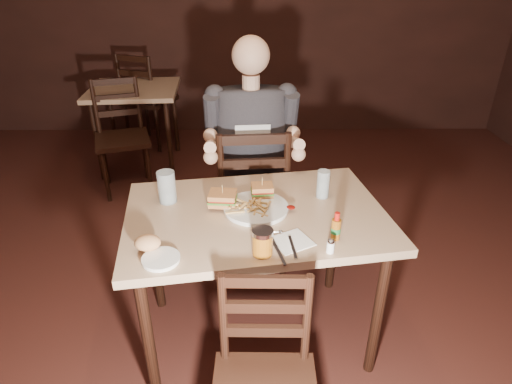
{
  "coord_description": "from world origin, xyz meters",
  "views": [
    {
      "loc": [
        0.13,
        -1.46,
        1.78
      ],
      "look_at": [
        0.15,
        0.28,
        0.85
      ],
      "focal_mm": 30.0,
      "sensor_mm": 36.0,
      "label": 1
    }
  ],
  "objects_px": {
    "glass_left": "(167,187)",
    "hot_sauce": "(336,226)",
    "side_plate": "(161,260)",
    "glass_right": "(323,184)",
    "chair_far": "(251,197)",
    "dinner_plate": "(256,209)",
    "bg_chair_far": "(149,100)",
    "bg_chair_near": "(122,139)",
    "main_table": "(256,227)",
    "diner": "(252,125)",
    "bg_table": "(135,97)",
    "syrup_dispenser": "(263,242)"
  },
  "relations": [
    {
      "from": "diner",
      "to": "side_plate",
      "type": "relative_size",
      "value": 6.56
    },
    {
      "from": "main_table",
      "to": "bg_chair_near",
      "type": "relative_size",
      "value": 1.37
    },
    {
      "from": "glass_right",
      "to": "side_plate",
      "type": "relative_size",
      "value": 0.96
    },
    {
      "from": "diner",
      "to": "side_plate",
      "type": "bearing_deg",
      "value": -114.35
    },
    {
      "from": "bg_chair_far",
      "to": "dinner_plate",
      "type": "bearing_deg",
      "value": 132.82
    },
    {
      "from": "bg_table",
      "to": "bg_chair_near",
      "type": "distance_m",
      "value": 0.59
    },
    {
      "from": "bg_table",
      "to": "bg_chair_near",
      "type": "bearing_deg",
      "value": -90.0
    },
    {
      "from": "bg_chair_far",
      "to": "hot_sauce",
      "type": "relative_size",
      "value": 7.91
    },
    {
      "from": "hot_sauce",
      "to": "side_plate",
      "type": "relative_size",
      "value": 0.87
    },
    {
      "from": "chair_far",
      "to": "bg_chair_far",
      "type": "distance_m",
      "value": 2.42
    },
    {
      "from": "main_table",
      "to": "glass_right",
      "type": "xyz_separation_m",
      "value": [
        0.33,
        0.15,
        0.15
      ]
    },
    {
      "from": "diner",
      "to": "syrup_dispenser",
      "type": "bearing_deg",
      "value": -91.92
    },
    {
      "from": "chair_far",
      "to": "diner",
      "type": "height_order",
      "value": "diner"
    },
    {
      "from": "diner",
      "to": "bg_chair_near",
      "type": "bearing_deg",
      "value": 130.27
    },
    {
      "from": "bg_chair_far",
      "to": "side_plate",
      "type": "relative_size",
      "value": 6.89
    },
    {
      "from": "bg_chair_near",
      "to": "glass_right",
      "type": "height_order",
      "value": "bg_chair_near"
    },
    {
      "from": "glass_left",
      "to": "glass_right",
      "type": "xyz_separation_m",
      "value": [
        0.75,
        0.04,
        -0.01
      ]
    },
    {
      "from": "chair_far",
      "to": "glass_right",
      "type": "distance_m",
      "value": 0.71
    },
    {
      "from": "bg_chair_near",
      "to": "hot_sauce",
      "type": "relative_size",
      "value": 7.5
    },
    {
      "from": "bg_chair_near",
      "to": "diner",
      "type": "height_order",
      "value": "diner"
    },
    {
      "from": "hot_sauce",
      "to": "bg_chair_near",
      "type": "bearing_deg",
      "value": 126.77
    },
    {
      "from": "chair_far",
      "to": "syrup_dispenser",
      "type": "relative_size",
      "value": 9.0
    },
    {
      "from": "chair_far",
      "to": "bg_chair_near",
      "type": "xyz_separation_m",
      "value": [
        -1.09,
        1.06,
        -0.02
      ]
    },
    {
      "from": "glass_right",
      "to": "bg_chair_far",
      "type": "bearing_deg",
      "value": 118.42
    },
    {
      "from": "diner",
      "to": "glass_left",
      "type": "distance_m",
      "value": 0.66
    },
    {
      "from": "dinner_plate",
      "to": "glass_left",
      "type": "bearing_deg",
      "value": 168.07
    },
    {
      "from": "bg_table",
      "to": "bg_chair_near",
      "type": "relative_size",
      "value": 0.91
    },
    {
      "from": "bg_chair_far",
      "to": "bg_chair_near",
      "type": "distance_m",
      "value": 1.1
    },
    {
      "from": "side_plate",
      "to": "bg_chair_near",
      "type": "bearing_deg",
      "value": 109.8
    },
    {
      "from": "bg_table",
      "to": "diner",
      "type": "xyz_separation_m",
      "value": [
        1.1,
        -1.66,
        0.3
      ]
    },
    {
      "from": "dinner_plate",
      "to": "syrup_dispenser",
      "type": "xyz_separation_m",
      "value": [
        0.02,
        -0.34,
        0.05
      ]
    },
    {
      "from": "bg_table",
      "to": "bg_chair_far",
      "type": "relative_size",
      "value": 0.86
    },
    {
      "from": "bg_table",
      "to": "side_plate",
      "type": "relative_size",
      "value": 5.94
    },
    {
      "from": "glass_left",
      "to": "hot_sauce",
      "type": "bearing_deg",
      "value": -23.43
    },
    {
      "from": "bg_chair_near",
      "to": "main_table",
      "type": "bearing_deg",
      "value": -74.87
    },
    {
      "from": "glass_left",
      "to": "syrup_dispenser",
      "type": "xyz_separation_m",
      "value": [
        0.45,
        -0.43,
        -0.02
      ]
    },
    {
      "from": "bg_chair_near",
      "to": "bg_chair_far",
      "type": "bearing_deg",
      "value": 72.05
    },
    {
      "from": "main_table",
      "to": "side_plate",
      "type": "relative_size",
      "value": 8.98
    },
    {
      "from": "dinner_plate",
      "to": "bg_chair_far",
      "type": "bearing_deg",
      "value": 111.78
    },
    {
      "from": "bg_chair_near",
      "to": "glass_left",
      "type": "xyz_separation_m",
      "value": [
        0.7,
        -1.61,
        0.38
      ]
    },
    {
      "from": "chair_far",
      "to": "diner",
      "type": "bearing_deg",
      "value": 90.0
    },
    {
      "from": "chair_far",
      "to": "glass_right",
      "type": "xyz_separation_m",
      "value": [
        0.35,
        -0.51,
        0.35
      ]
    },
    {
      "from": "chair_far",
      "to": "bg_chair_near",
      "type": "distance_m",
      "value": 1.52
    },
    {
      "from": "side_plate",
      "to": "bg_chair_far",
      "type": "bearing_deg",
      "value": 103.25
    },
    {
      "from": "chair_far",
      "to": "side_plate",
      "type": "height_order",
      "value": "chair_far"
    },
    {
      "from": "dinner_plate",
      "to": "diner",
      "type": "bearing_deg",
      "value": 91.83
    },
    {
      "from": "bg_chair_near",
      "to": "syrup_dispenser",
      "type": "xyz_separation_m",
      "value": [
        1.14,
        -2.03,
        0.35
      ]
    },
    {
      "from": "chair_far",
      "to": "dinner_plate",
      "type": "bearing_deg",
      "value": 87.55
    },
    {
      "from": "glass_left",
      "to": "glass_right",
      "type": "relative_size",
      "value": 1.12
    },
    {
      "from": "glass_right",
      "to": "chair_far",
      "type": "bearing_deg",
      "value": 124.45
    }
  ]
}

